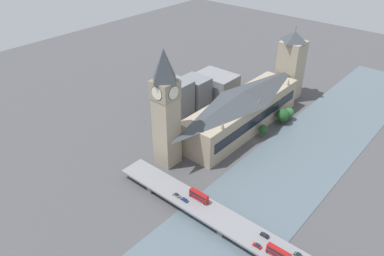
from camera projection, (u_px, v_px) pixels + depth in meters
name	position (u px, v px, depth m)	size (l,w,h in m)	color
ground_plane	(254.00, 141.00, 252.65)	(600.00, 600.00, 0.00)	#4C4C4F
river_water	(299.00, 159.00, 234.24)	(54.06, 360.00, 0.30)	slate
parliament_hall	(243.00, 110.00, 259.13)	(26.51, 106.07, 29.21)	tan
clock_tower	(166.00, 106.00, 212.16)	(13.40, 13.40, 73.11)	tan
victoria_tower	(291.00, 65.00, 294.94)	(17.18, 17.18, 58.50)	tan
road_bridge	(227.00, 223.00, 182.34)	(140.13, 14.95, 5.61)	slate
double_decker_bus_lead	(279.00, 253.00, 162.21)	(11.43, 2.49, 4.92)	red
double_decker_bus_mid	(199.00, 196.00, 193.60)	(11.48, 2.59, 4.78)	red
car_northbound_mid	(298.00, 255.00, 163.77)	(3.95, 1.90, 1.42)	#2D5638
car_northbound_tail	(257.00, 246.00, 168.21)	(4.08, 1.78, 1.41)	maroon
car_southbound_lead	(265.00, 235.00, 173.36)	(4.26, 1.91, 1.39)	black
car_southbound_tail	(177.00, 195.00, 196.94)	(4.46, 1.75, 1.33)	slate
car_southbound_extra	(184.00, 200.00, 193.87)	(4.37, 1.78, 1.29)	navy
city_block_west	(178.00, 99.00, 273.86)	(18.62, 16.90, 28.32)	slate
city_block_center	(216.00, 87.00, 300.68)	(31.36, 22.89, 21.11)	gray
city_block_east	(195.00, 93.00, 285.68)	(20.33, 16.67, 25.27)	slate
tree_embankment_near	(263.00, 129.00, 254.18)	(6.21, 6.21, 8.90)	brown
tree_embankment_mid	(283.00, 115.00, 268.18)	(9.60, 9.60, 11.78)	brown
tree_embankment_far	(289.00, 113.00, 273.18)	(7.67, 7.67, 9.80)	brown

